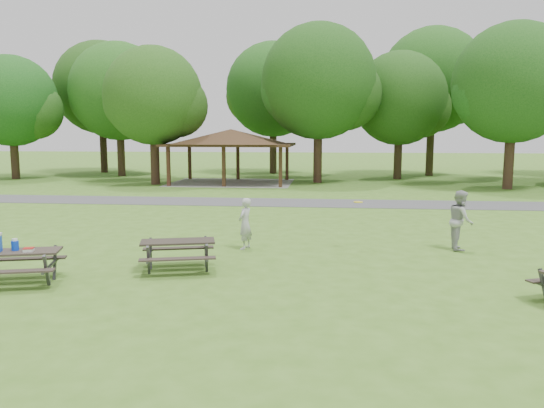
{
  "coord_description": "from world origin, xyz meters",
  "views": [
    {
      "loc": [
        2.77,
        -12.58,
        3.58
      ],
      "look_at": [
        1.0,
        4.0,
        1.3
      ],
      "focal_mm": 35.0,
      "sensor_mm": 36.0,
      "label": 1
    }
  ],
  "objects": [
    {
      "name": "tree_row_g",
      "position": [
        14.09,
        22.03,
        6.33
      ],
      "size": [
        7.77,
        7.4,
        10.25
      ],
      "color": "#331F16",
      "rests_on": "ground"
    },
    {
      "name": "pavilion",
      "position": [
        -4.0,
        24.0,
        3.06
      ],
      "size": [
        8.6,
        7.01,
        3.76
      ],
      "color": "#3C2015",
      "rests_on": "ground"
    },
    {
      "name": "tree_deep_b",
      "position": [
        -1.9,
        33.03,
        6.89
      ],
      "size": [
        8.4,
        8.0,
        11.13
      ],
      "color": "#2F1F14",
      "rests_on": "ground"
    },
    {
      "name": "ground",
      "position": [
        0.0,
        0.0,
        0.0
      ],
      "size": [
        160.0,
        160.0,
        0.0
      ],
      "primitive_type": "plane",
      "color": "#437320",
      "rests_on": "ground"
    },
    {
      "name": "tree_deep_c",
      "position": [
        11.1,
        32.03,
        7.44
      ],
      "size": [
        8.82,
        8.4,
        11.9
      ],
      "color": "#322516",
      "rests_on": "ground"
    },
    {
      "name": "tree_row_d",
      "position": [
        -8.92,
        22.53,
        5.77
      ],
      "size": [
        6.93,
        6.6,
        9.27
      ],
      "color": "black",
      "rests_on": "ground"
    },
    {
      "name": "tree_row_e",
      "position": [
        2.1,
        25.03,
        6.78
      ],
      "size": [
        8.4,
        8.0,
        11.02
      ],
      "color": "#321F16",
      "rests_on": "ground"
    },
    {
      "name": "tree_deep_a",
      "position": [
        -16.9,
        32.53,
        7.13
      ],
      "size": [
        8.4,
        8.0,
        11.38
      ],
      "color": "black",
      "rests_on": "ground"
    },
    {
      "name": "tree_row_b",
      "position": [
        -20.92,
        25.53,
        5.67
      ],
      "size": [
        7.14,
        6.8,
        9.28
      ],
      "color": "#2F1E15",
      "rests_on": "ground"
    },
    {
      "name": "frisbee_thrower",
      "position": [
        0.26,
        3.2,
        0.79
      ],
      "size": [
        0.55,
        0.67,
        1.58
      ],
      "primitive_type": "imported",
      "rotation": [
        0.0,
        0.0,
        -1.9
      ],
      "color": "#AFB0B2",
      "rests_on": "ground"
    },
    {
      "name": "picnic_table_middle",
      "position": [
        -1.08,
        0.5,
        0.6
      ],
      "size": [
        2.21,
        1.95,
        0.82
      ],
      "color": "#29231E",
      "rests_on": "ground"
    },
    {
      "name": "tree_row_c",
      "position": [
        -13.9,
        29.03,
        6.54
      ],
      "size": [
        8.19,
        7.8,
        10.67
      ],
      "color": "#2F1F15",
      "rests_on": "ground"
    },
    {
      "name": "frisbee_in_flight",
      "position": [
        3.68,
        3.53,
        1.46
      ],
      "size": [
        0.31,
        0.31,
        0.02
      ],
      "color": "yellow",
      "rests_on": "ground"
    },
    {
      "name": "asphalt_path",
      "position": [
        0.0,
        14.0,
        0.01
      ],
      "size": [
        120.0,
        3.2,
        0.02
      ],
      "primitive_type": "cube",
      "color": "#48484B",
      "rests_on": "ground"
    },
    {
      "name": "tree_row_f",
      "position": [
        8.09,
        28.53,
        5.84
      ],
      "size": [
        7.35,
        7.0,
        9.55
      ],
      "color": "black",
      "rests_on": "ground"
    },
    {
      "name": "frisbee_catcher",
      "position": [
        6.8,
        3.83,
        0.91
      ],
      "size": [
        0.75,
        0.93,
        1.82
      ],
      "primitive_type": "imported",
      "rotation": [
        0.0,
        0.0,
        1.5
      ],
      "color": "#A5A6A8",
      "rests_on": "ground"
    },
    {
      "name": "picnic_table_near",
      "position": [
        -4.66,
        -1.18,
        0.76
      ],
      "size": [
        2.25,
        1.99,
        1.33
      ],
      "color": "#302823",
      "rests_on": "ground"
    }
  ]
}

